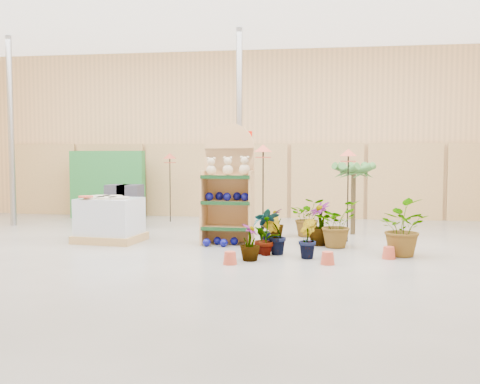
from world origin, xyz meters
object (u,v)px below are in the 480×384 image
at_px(pallet_stack, 110,220).
at_px(bird_table_front, 263,152).
at_px(potted_plant_2, 336,224).
at_px(display_shelf, 229,188).

bearing_deg(pallet_stack, bird_table_front, 6.45).
distance_m(pallet_stack, potted_plant_2, 4.36).
xyz_separation_m(display_shelf, bird_table_front, (0.68, -0.21, 0.70)).
bearing_deg(display_shelf, pallet_stack, -173.77).
height_order(display_shelf, potted_plant_2, display_shelf).
bearing_deg(pallet_stack, display_shelf, 11.75).
height_order(display_shelf, pallet_stack, display_shelf).
bearing_deg(display_shelf, bird_table_front, -16.57).
bearing_deg(potted_plant_2, bird_table_front, 179.60).
relative_size(bird_table_front, potted_plant_2, 2.18).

